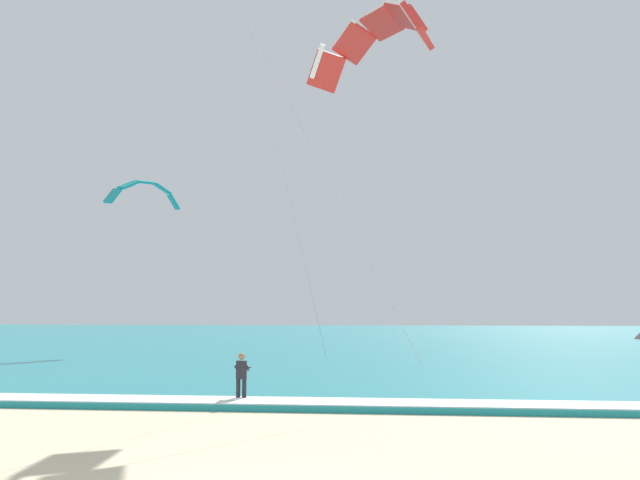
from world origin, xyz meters
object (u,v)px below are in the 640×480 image
kite_primary (374,36)px  kitesurfer (241,376)px  kite_distant (145,191)px  surfboard (241,404)px

kite_primary → kitesurfer: bearing=-139.8°
kite_primary → kite_distant: 28.91m
kitesurfer → kite_primary: kite_primary is taller
kite_distant → surfboard: bearing=-63.2°
kite_primary → kite_distant: size_ratio=2.86×
surfboard → kitesurfer: bearing=96.1°
kitesurfer → kite_distant: (-13.35, 26.45, 11.03)m
surfboard → kite_primary: size_ratio=0.10×
kite_primary → kite_distant: bearing=127.9°
kite_distant → kite_primary: bearing=-52.1°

